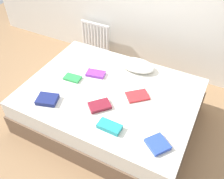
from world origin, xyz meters
name	(u,v)px	position (x,y,z in m)	size (l,w,h in m)	color
ground_plane	(110,119)	(0.00, 0.00, 0.00)	(8.00, 8.00, 0.00)	#93704C
bed	(110,106)	(0.00, 0.00, 0.25)	(2.00, 1.50, 0.50)	brown
radiator	(95,36)	(-0.90, 1.20, 0.36)	(0.50, 0.04, 0.46)	white
pillow	(137,65)	(0.10, 0.53, 0.55)	(0.47, 0.28, 0.10)	white
textbook_blue	(158,144)	(0.74, -0.46, 0.52)	(0.19, 0.18, 0.04)	#2847B7
textbook_green	(72,78)	(-0.51, -0.02, 0.51)	(0.20, 0.12, 0.03)	green
textbook_teal	(110,127)	(0.25, -0.49, 0.52)	(0.24, 0.12, 0.05)	teal
textbook_purple	(96,74)	(-0.29, 0.18, 0.52)	(0.23, 0.13, 0.04)	purple
textbook_red	(137,96)	(0.32, 0.06, 0.51)	(0.24, 0.17, 0.02)	red
textbook_maroon	(100,106)	(0.02, -0.28, 0.52)	(0.23, 0.15, 0.04)	maroon
textbook_navy	(47,99)	(-0.54, -0.46, 0.52)	(0.22, 0.18, 0.05)	navy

